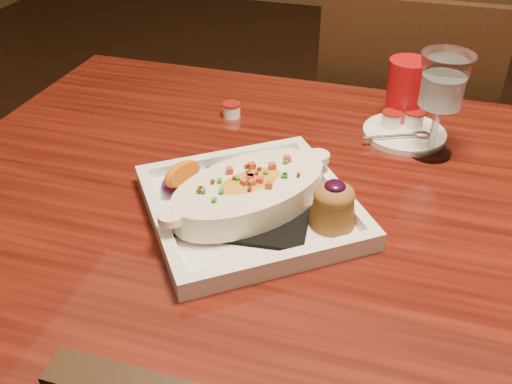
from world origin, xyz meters
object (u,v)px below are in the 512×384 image
(chair_far, at_px, (396,149))
(plate, at_px, (255,198))
(red_tumbler, at_px, (405,92))
(goblet, at_px, (443,87))
(table, at_px, (371,259))
(saucer, at_px, (403,130))

(chair_far, relative_size, plate, 2.26)
(chair_far, distance_m, red_tumbler, 0.44)
(plate, relative_size, goblet, 2.22)
(chair_far, relative_size, goblet, 5.02)
(chair_far, height_order, red_tumbler, chair_far)
(table, relative_size, plate, 3.65)
(saucer, bearing_deg, red_tumbler, 98.70)
(table, bearing_deg, red_tumbler, 88.95)
(plate, bearing_deg, saucer, 21.97)
(plate, xyz_separation_m, saucer, (0.19, 0.32, -0.02))
(goblet, xyz_separation_m, red_tumbler, (-0.06, 0.11, -0.07))
(chair_far, bearing_deg, goblet, 98.71)
(chair_far, distance_m, saucer, 0.45)
(table, relative_size, red_tumbler, 11.85)
(goblet, relative_size, saucer, 1.21)
(plate, bearing_deg, table, -17.29)
(plate, xyz_separation_m, goblet, (0.24, 0.26, 0.10))
(table, height_order, plate, plate)
(goblet, bearing_deg, red_tumbler, 119.20)
(saucer, bearing_deg, plate, -121.15)
(goblet, distance_m, red_tumbler, 0.14)
(table, distance_m, saucer, 0.28)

